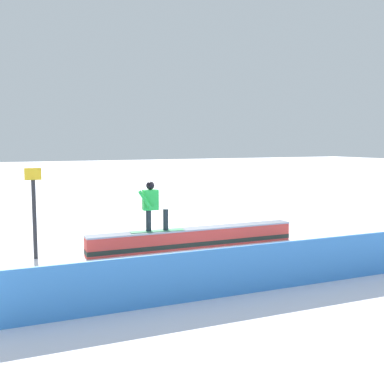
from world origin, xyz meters
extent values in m
plane|color=white|center=(0.00, 0.00, 0.00)|extent=(120.00, 120.00, 0.00)
cube|color=red|center=(0.00, 0.00, 0.25)|extent=(5.97, 0.64, 0.50)
cube|color=black|center=(0.00, 0.00, 0.13)|extent=(5.98, 0.65, 0.12)
cube|color=gray|center=(0.00, 0.00, 0.52)|extent=(5.97, 0.70, 0.04)
cube|color=#358050|center=(1.07, -0.04, 0.55)|extent=(1.47, 0.48, 0.01)
cylinder|color=#1C262B|center=(1.30, -0.07, 0.84)|extent=(0.16, 0.16, 0.56)
cylinder|color=#1C262B|center=(0.84, -0.01, 0.84)|extent=(0.16, 0.16, 0.56)
cube|color=green|center=(1.25, -0.07, 1.39)|extent=(0.43, 0.29, 0.54)
sphere|color=black|center=(1.25, -0.07, 1.76)|extent=(0.22, 0.22, 0.22)
cylinder|color=green|center=(1.45, 0.07, 1.41)|extent=(0.38, 0.14, 0.51)
cylinder|color=green|center=(1.13, -0.22, 1.41)|extent=(0.25, 0.12, 0.55)
cube|color=#3A83DB|center=(0.00, 4.00, 0.47)|extent=(11.03, 0.50, 0.94)
cylinder|color=#262628|center=(4.11, -0.61, 0.98)|extent=(0.10, 0.10, 1.97)
cube|color=yellow|center=(4.11, -0.61, 2.12)|extent=(0.40, 0.04, 0.30)
camera|label=1|loc=(5.51, 11.38, 2.91)|focal=43.66mm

